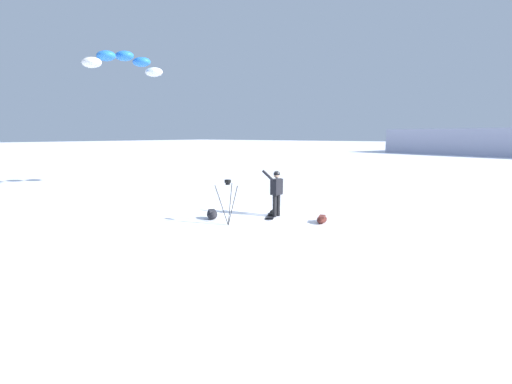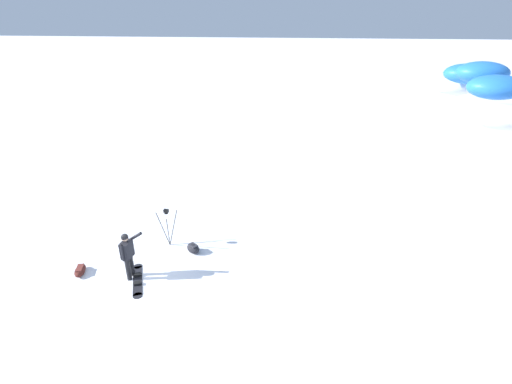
{
  "view_description": "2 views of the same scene",
  "coord_description": "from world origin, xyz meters",
  "px_view_note": "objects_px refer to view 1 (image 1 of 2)",
  "views": [
    {
      "loc": [
        11.08,
        7.4,
        2.82
      ],
      "look_at": [
        1.12,
        0.2,
        0.91
      ],
      "focal_mm": 25.87,
      "sensor_mm": 36.0,
      "label": 1
    },
    {
      "loc": [
        -8.35,
        -4.76,
        7.48
      ],
      "look_at": [
        0.7,
        -3.36,
        3.17
      ],
      "focal_mm": 26.15,
      "sensor_mm": 36.0,
      "label": 2
    }
  ],
  "objects_px": {
    "traction_kite": "(125,62)",
    "gear_bag_large": "(212,214)",
    "snowboarder": "(276,189)",
    "gear_bag_small": "(322,219)",
    "snowboard": "(272,214)",
    "camera_tripod": "(228,193)"
  },
  "relations": [
    {
      "from": "traction_kite",
      "to": "gear_bag_large",
      "type": "height_order",
      "value": "traction_kite"
    },
    {
      "from": "snowboarder",
      "to": "gear_bag_small",
      "type": "bearing_deg",
      "value": 92.12
    },
    {
      "from": "snowboard",
      "to": "gear_bag_large",
      "type": "height_order",
      "value": "gear_bag_large"
    },
    {
      "from": "snowboard",
      "to": "traction_kite",
      "type": "height_order",
      "value": "traction_kite"
    },
    {
      "from": "camera_tripod",
      "to": "gear_bag_small",
      "type": "distance_m",
      "value": 3.15
    },
    {
      "from": "snowboarder",
      "to": "gear_bag_small",
      "type": "distance_m",
      "value": 1.91
    },
    {
      "from": "snowboard",
      "to": "camera_tripod",
      "type": "xyz_separation_m",
      "value": [
        2.08,
        -0.28,
        1.0
      ]
    },
    {
      "from": "gear_bag_small",
      "to": "snowboarder",
      "type": "bearing_deg",
      "value": -87.88
    },
    {
      "from": "snowboarder",
      "to": "gear_bag_small",
      "type": "xyz_separation_m",
      "value": [
        -0.06,
        1.71,
        -0.84
      ]
    },
    {
      "from": "snowboard",
      "to": "gear_bag_small",
      "type": "xyz_separation_m",
      "value": [
        0.06,
        1.97,
        0.1
      ]
    },
    {
      "from": "camera_tripod",
      "to": "gear_bag_large",
      "type": "bearing_deg",
      "value": -108.29
    },
    {
      "from": "gear_bag_large",
      "to": "camera_tripod",
      "type": "relative_size",
      "value": 0.44
    },
    {
      "from": "snowboarder",
      "to": "gear_bag_small",
      "type": "height_order",
      "value": "snowboarder"
    },
    {
      "from": "gear_bag_large",
      "to": "snowboard",
      "type": "bearing_deg",
      "value": 144.14
    },
    {
      "from": "traction_kite",
      "to": "camera_tripod",
      "type": "distance_m",
      "value": 9.93
    },
    {
      "from": "gear_bag_large",
      "to": "camera_tripod",
      "type": "distance_m",
      "value": 1.34
    },
    {
      "from": "snowboarder",
      "to": "snowboard",
      "type": "distance_m",
      "value": 0.98
    },
    {
      "from": "traction_kite",
      "to": "camera_tripod",
      "type": "bearing_deg",
      "value": 74.34
    },
    {
      "from": "snowboard",
      "to": "traction_kite",
      "type": "distance_m",
      "value": 10.46
    },
    {
      "from": "gear_bag_large",
      "to": "camera_tripod",
      "type": "height_order",
      "value": "camera_tripod"
    },
    {
      "from": "traction_kite",
      "to": "camera_tripod",
      "type": "xyz_separation_m",
      "value": [
        2.29,
        8.16,
        -5.17
      ]
    },
    {
      "from": "traction_kite",
      "to": "snowboard",
      "type": "bearing_deg",
      "value": 88.58
    }
  ]
}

